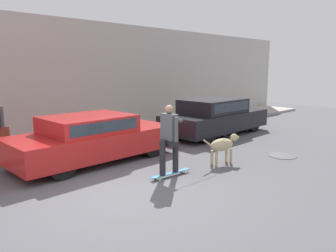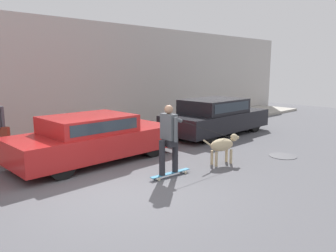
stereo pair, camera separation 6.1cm
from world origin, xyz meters
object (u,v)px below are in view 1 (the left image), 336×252
(parked_car_2, at_px, (215,117))
(skateboarder, at_px, (170,137))
(parked_car_1, at_px, (93,139))
(dog, at_px, (223,145))

(parked_car_2, xyz_separation_m, skateboarder, (-4.65, -2.34, 0.29))
(parked_car_1, height_order, parked_car_2, parked_car_2)
(parked_car_2, bearing_deg, skateboarder, -154.49)
(parked_car_2, bearing_deg, dog, -140.30)
(parked_car_1, xyz_separation_m, parked_car_2, (5.20, -0.00, 0.04))
(parked_car_1, relative_size, parked_car_2, 0.98)
(dog, height_order, skateboarder, skateboarder)
(parked_car_1, distance_m, parked_car_2, 5.20)
(parked_car_1, height_order, dog, parked_car_1)
(parked_car_1, bearing_deg, dog, -49.38)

